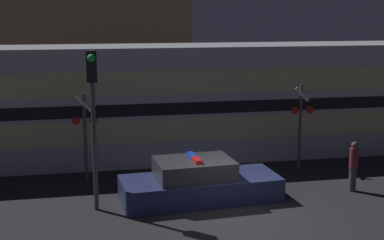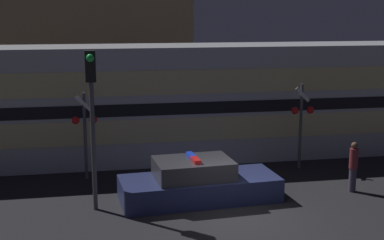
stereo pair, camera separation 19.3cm
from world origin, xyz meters
The scene contains 8 objects.
ground_plane centered at (0.00, 0.00, 0.00)m, with size 120.00×120.00×0.00m, color black.
train centered at (-0.31, 6.96, 2.27)m, with size 21.71×3.11×4.54m.
police_car centered at (-0.88, 1.68, 0.54)m, with size 5.07×2.27×1.45m.
pedestrian centered at (4.30, 1.55, 0.86)m, with size 0.28×0.28×1.68m.
crossing_signal_near centered at (3.59, 4.34, 1.96)m, with size 0.87×0.33×3.23m.
crossing_signal_far centered at (-4.34, 4.46, 1.89)m, with size 0.87×0.33×3.10m.
traffic_light_corner centered at (-4.06, 1.44, 3.30)m, with size 0.30×0.46×4.76m.
building_left centered at (-4.34, 13.71, 3.24)m, with size 10.19×5.38×6.47m.
Camera 1 is at (-4.21, -14.01, 5.83)m, focal length 50.00 mm.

